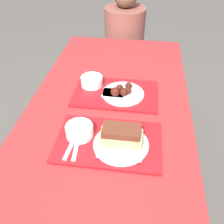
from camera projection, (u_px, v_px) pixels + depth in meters
ground_plane at (107, 205)px, 1.69m from camera, size 12.00×12.00×0.00m
picnic_table at (106, 132)px, 1.26m from camera, size 0.83×1.88×0.78m
picnic_bench_far at (125, 70)px, 2.34m from camera, size 0.78×0.28×0.46m
tray_near at (109, 142)px, 1.07m from camera, size 0.45×0.29×0.01m
tray_far at (116, 93)px, 1.35m from camera, size 0.45×0.29×0.01m
bowl_coleslaw_near at (79, 130)px, 1.08m from camera, size 0.12×0.12×0.05m
brisket_sandwich_plate at (121, 139)px, 1.03m from camera, size 0.23×0.23×0.10m
plastic_fork_near at (72, 145)px, 1.05m from camera, size 0.03×0.17×0.00m
plastic_knife_near at (77, 145)px, 1.04m from camera, size 0.03×0.17×0.00m
condiment_packet at (106, 129)px, 1.12m from camera, size 0.04×0.03×0.01m
bowl_coleslaw_far at (92, 81)px, 1.38m from camera, size 0.12×0.12×0.05m
wings_plate_far at (122, 92)px, 1.32m from camera, size 0.22×0.22×0.06m
napkin_far at (113, 93)px, 1.33m from camera, size 0.11×0.08×0.01m
person_seated_across at (125, 33)px, 2.11m from camera, size 0.34×0.34×0.68m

